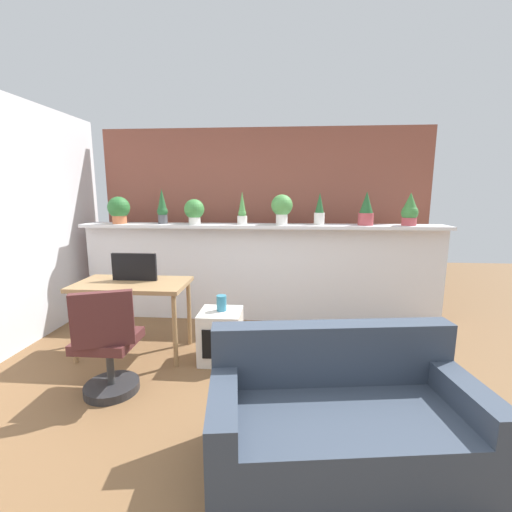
# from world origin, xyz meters

# --- Properties ---
(ground_plane) EXTENTS (12.00, 12.00, 0.00)m
(ground_plane) POSITION_xyz_m (0.00, 0.00, 0.00)
(ground_plane) COLOR brown
(divider_wall) EXTENTS (4.51, 0.16, 1.20)m
(divider_wall) POSITION_xyz_m (0.00, 2.00, 0.60)
(divider_wall) COLOR silver
(divider_wall) RESTS_ON ground
(plant_shelf) EXTENTS (4.51, 0.39, 0.04)m
(plant_shelf) POSITION_xyz_m (0.00, 1.96, 1.22)
(plant_shelf) COLOR silver
(plant_shelf) RESTS_ON divider_wall
(brick_wall_behind) EXTENTS (4.51, 0.10, 2.50)m
(brick_wall_behind) POSITION_xyz_m (0.00, 2.60, 1.25)
(brick_wall_behind) COLOR brown
(brick_wall_behind) RESTS_ON ground
(potted_plant_0) EXTENTS (0.27, 0.27, 0.34)m
(potted_plant_0) POSITION_xyz_m (-1.80, 1.93, 1.42)
(potted_plant_0) COLOR #C66B42
(potted_plant_0) RESTS_ON plant_shelf
(potted_plant_1) EXTENTS (0.13, 0.13, 0.44)m
(potted_plant_1) POSITION_xyz_m (-1.25, 1.97, 1.45)
(potted_plant_1) COLOR #4C4C51
(potted_plant_1) RESTS_ON plant_shelf
(potted_plant_2) EXTENTS (0.25, 0.25, 0.31)m
(potted_plant_2) POSITION_xyz_m (-0.83, 1.95, 1.41)
(potted_plant_2) COLOR silver
(potted_plant_2) RESTS_ON plant_shelf
(potted_plant_3) EXTENTS (0.12, 0.12, 0.41)m
(potted_plant_3) POSITION_xyz_m (-0.23, 1.95, 1.41)
(potted_plant_3) COLOR silver
(potted_plant_3) RESTS_ON plant_shelf
(potted_plant_4) EXTENTS (0.26, 0.26, 0.37)m
(potted_plant_4) POSITION_xyz_m (0.26, 1.97, 1.45)
(potted_plant_4) COLOR silver
(potted_plant_4) RESTS_ON plant_shelf
(potted_plant_5) EXTENTS (0.13, 0.13, 0.39)m
(potted_plant_5) POSITION_xyz_m (0.72, 1.99, 1.42)
(potted_plant_5) COLOR silver
(potted_plant_5) RESTS_ON plant_shelf
(potted_plant_6) EXTENTS (0.18, 0.18, 0.40)m
(potted_plant_6) POSITION_xyz_m (1.27, 1.96, 1.43)
(potted_plant_6) COLOR #B7474C
(potted_plant_6) RESTS_ON plant_shelf
(potted_plant_7) EXTENTS (0.19, 0.19, 0.39)m
(potted_plant_7) POSITION_xyz_m (1.78, 1.95, 1.42)
(potted_plant_7) COLOR #B7474C
(potted_plant_7) RESTS_ON plant_shelf
(desk) EXTENTS (1.10, 0.60, 0.75)m
(desk) POSITION_xyz_m (-1.22, 0.91, 0.67)
(desk) COLOR #99754C
(desk) RESTS_ON ground
(tv_monitor) EXTENTS (0.46, 0.04, 0.28)m
(tv_monitor) POSITION_xyz_m (-1.22, 0.99, 0.89)
(tv_monitor) COLOR black
(tv_monitor) RESTS_ON desk
(office_chair) EXTENTS (0.51, 0.51, 0.91)m
(office_chair) POSITION_xyz_m (-1.11, 0.15, 0.39)
(office_chair) COLOR #262628
(office_chair) RESTS_ON ground
(side_cube_shelf) EXTENTS (0.40, 0.41, 0.50)m
(side_cube_shelf) POSITION_xyz_m (-0.32, 0.82, 0.25)
(side_cube_shelf) COLOR silver
(side_cube_shelf) RESTS_ON ground
(vase_on_shelf) EXTENTS (0.10, 0.10, 0.15)m
(vase_on_shelf) POSITION_xyz_m (-0.31, 0.85, 0.58)
(vase_on_shelf) COLOR teal
(vase_on_shelf) RESTS_ON side_cube_shelf
(couch) EXTENTS (1.65, 0.96, 0.80)m
(couch) POSITION_xyz_m (0.64, -0.43, 0.28)
(couch) COLOR #333D4C
(couch) RESTS_ON ground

